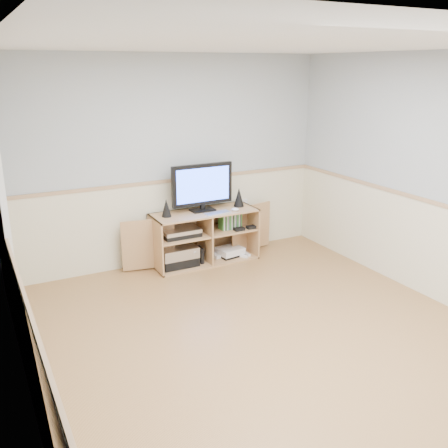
{
  "coord_description": "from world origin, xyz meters",
  "views": [
    {
      "loc": [
        -2.18,
        -3.32,
        2.35
      ],
      "look_at": [
        0.18,
        1.2,
        0.73
      ],
      "focal_mm": 40.0,
      "sensor_mm": 36.0,
      "label": 1
    }
  ],
  "objects_px": {
    "keyboard": "(218,213)",
    "monitor": "(202,186)",
    "game_consoles": "(229,252)",
    "media_cabinet": "(203,235)"
  },
  "relations": [
    {
      "from": "media_cabinet",
      "to": "game_consoles",
      "type": "xyz_separation_m",
      "value": [
        0.34,
        -0.07,
        -0.26
      ]
    },
    {
      "from": "media_cabinet",
      "to": "game_consoles",
      "type": "height_order",
      "value": "media_cabinet"
    },
    {
      "from": "media_cabinet",
      "to": "keyboard",
      "type": "height_order",
      "value": "keyboard"
    },
    {
      "from": "media_cabinet",
      "to": "game_consoles",
      "type": "bearing_deg",
      "value": -11.72
    },
    {
      "from": "game_consoles",
      "to": "monitor",
      "type": "bearing_deg",
      "value": 169.77
    },
    {
      "from": "keyboard",
      "to": "game_consoles",
      "type": "relative_size",
      "value": 0.71
    },
    {
      "from": "monitor",
      "to": "keyboard",
      "type": "height_order",
      "value": "monitor"
    },
    {
      "from": "monitor",
      "to": "game_consoles",
      "type": "height_order",
      "value": "monitor"
    },
    {
      "from": "keyboard",
      "to": "monitor",
      "type": "bearing_deg",
      "value": 113.71
    },
    {
      "from": "keyboard",
      "to": "game_consoles",
      "type": "height_order",
      "value": "keyboard"
    }
  ]
}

